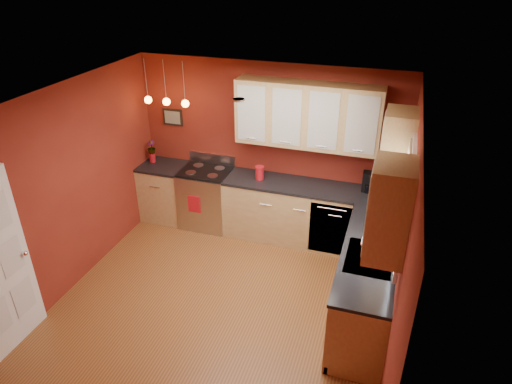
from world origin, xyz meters
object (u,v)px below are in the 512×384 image
(red_canister, at_px, (260,173))
(gas_range, at_px, (207,197))
(coffee_maker, at_px, (369,183))
(sink, at_px, (369,259))
(soap_pump, at_px, (376,261))

(red_canister, bearing_deg, gas_range, 179.65)
(coffee_maker, bearing_deg, gas_range, 179.96)
(sink, relative_size, soap_pump, 3.45)
(gas_range, xyz_separation_m, red_canister, (0.88, -0.01, 0.56))
(sink, distance_m, soap_pump, 0.24)
(sink, relative_size, coffee_maker, 2.50)
(gas_range, relative_size, sink, 1.59)
(sink, xyz_separation_m, soap_pump, (0.08, -0.19, 0.13))
(gas_range, bearing_deg, coffee_maker, 2.58)
(gas_range, relative_size, red_canister, 5.42)
(red_canister, bearing_deg, soap_pump, -42.81)
(gas_range, distance_m, coffee_maker, 2.52)
(red_canister, height_order, soap_pump, red_canister)
(sink, relative_size, red_canister, 3.42)
(red_canister, xyz_separation_m, soap_pump, (1.82, -1.69, -0.00))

